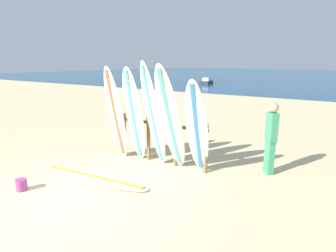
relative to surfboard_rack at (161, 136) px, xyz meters
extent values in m
plane|color=beige|center=(-0.43, -2.98, -0.71)|extent=(120.00, 120.00, 0.00)
cube|color=navy|center=(-0.43, 55.02, -0.70)|extent=(120.00, 80.00, 0.01)
cylinder|color=olive|center=(-1.23, 0.00, -0.13)|extent=(0.09, 0.09, 1.15)
cylinder|color=olive|center=(-0.41, 0.00, -0.13)|extent=(0.09, 0.09, 1.15)
cylinder|color=olive|center=(0.41, 0.00, -0.13)|extent=(0.09, 0.09, 1.15)
cylinder|color=olive|center=(1.23, 0.00, -0.13)|extent=(0.09, 0.09, 1.15)
cylinder|color=olive|center=(0.00, 0.00, 0.30)|extent=(2.57, 0.08, 0.08)
ellipsoid|color=white|center=(-1.13, -0.42, 0.51)|extent=(0.49, 0.61, 2.44)
cube|color=#CC5933|center=(-1.13, -0.42, 0.51)|extent=(0.09, 0.57, 2.25)
ellipsoid|color=silver|center=(-0.62, -0.30, 0.51)|extent=(0.55, 0.61, 2.43)
cube|color=teal|center=(-0.62, -0.30, 0.51)|extent=(0.12, 0.56, 2.24)
ellipsoid|color=white|center=(0.01, -0.35, 0.58)|extent=(0.57, 0.79, 2.57)
cube|color=teal|center=(0.01, -0.35, 0.58)|extent=(0.19, 0.69, 2.37)
ellipsoid|color=beige|center=(0.55, -0.43, 0.55)|extent=(0.56, 1.04, 2.51)
cube|color=teal|center=(0.55, -0.43, 0.55)|extent=(0.12, 0.96, 2.32)
ellipsoid|color=white|center=(1.15, -0.29, 0.40)|extent=(0.63, 0.95, 2.21)
cube|color=#3372B2|center=(1.15, -0.29, 0.40)|extent=(0.22, 0.83, 2.04)
ellipsoid|color=white|center=(-0.66, -1.69, -0.67)|extent=(2.86, 0.91, 0.07)
cube|color=gold|center=(-0.66, -1.69, -0.67)|extent=(2.58, 0.41, 0.08)
cube|color=#3F9966|center=(2.48, 0.74, -0.32)|extent=(0.25, 0.26, 0.78)
cube|color=#3F9966|center=(2.48, 0.74, 0.40)|extent=(0.30, 0.31, 0.66)
sphere|color=tan|center=(2.48, 0.74, 0.84)|extent=(0.22, 0.22, 0.22)
cube|color=#333842|center=(-10.25, 24.00, -0.52)|extent=(1.50, 2.61, 0.35)
cube|color=silver|center=(-10.25, 24.00, -0.17)|extent=(0.89, 1.01, 0.36)
cylinder|color=#A53F8C|center=(-1.45, -2.86, -0.59)|extent=(0.21, 0.21, 0.24)
camera|label=1|loc=(3.84, -5.57, 1.82)|focal=29.76mm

